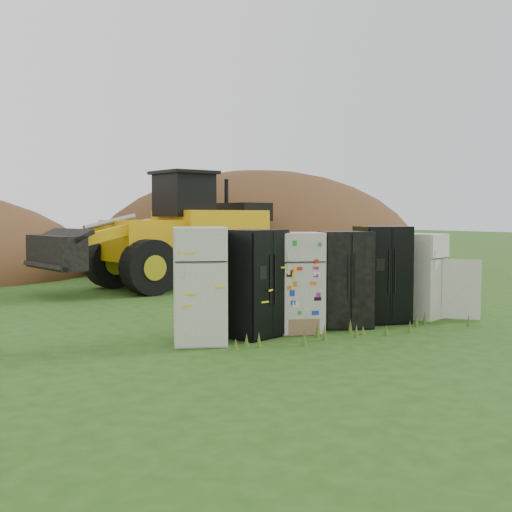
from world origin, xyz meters
The scene contains 9 objects.
ground centered at (0.00, 0.00, 0.00)m, with size 120.00×120.00×0.00m, color #224612.
fridge_leftmost centered at (-2.51, -0.03, 0.93)m, with size 0.82×0.79×1.86m, color silver, non-canonical shape.
fridge_black_side centered at (-1.45, 0.04, 0.90)m, with size 0.94×0.74×1.80m, color black, non-canonical shape.
fridge_sticker centered at (-0.57, -0.02, 0.87)m, with size 0.78×0.72×1.74m, color silver, non-canonical shape.
fridge_dark_mid centered at (0.44, -0.04, 0.88)m, with size 0.89×0.73×1.75m, color black, non-canonical shape.
fridge_black_right centered at (1.38, -0.01, 0.92)m, with size 0.92×0.76×1.83m, color black, non-canonical shape.
fridge_open_door centered at (2.42, -0.04, 0.84)m, with size 0.76×0.70×1.68m, color silver, non-canonical shape.
wheel_loader centered at (-0.05, 7.40, 1.65)m, with size 6.80×2.76×3.29m, color gold, non-canonical shape.
dirt_mound_right centered at (6.04, 11.61, 0.00)m, with size 13.69×10.04×7.51m, color #4F3119.
Camera 1 is at (-7.03, -9.11, 2.04)m, focal length 45.00 mm.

